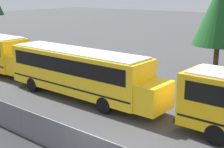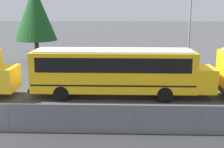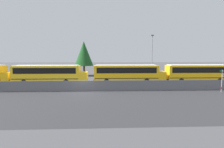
# 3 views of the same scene
# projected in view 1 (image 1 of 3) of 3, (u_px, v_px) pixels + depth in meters

# --- Properties ---
(school_bus_3) EXTENTS (12.00, 2.50, 3.19)m
(school_bus_3) POSITION_uv_depth(u_px,v_px,m) (79.00, 70.00, 20.23)
(school_bus_3) COLOR yellow
(school_bus_3) RESTS_ON ground_plane
(tree_0) EXTENTS (4.36, 4.36, 8.05)m
(tree_0) POSITION_uv_depth(u_px,v_px,m) (220.00, 12.00, 26.15)
(tree_0) COLOR #51381E
(tree_0) RESTS_ON ground_plane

